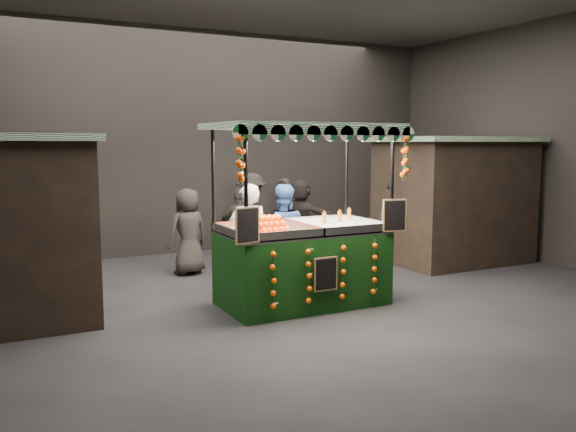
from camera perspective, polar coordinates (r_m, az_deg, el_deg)
name	(u,v)px	position (r m, az deg, el deg)	size (l,w,h in m)	color
ground	(302,302)	(9.33, 1.37, -8.32)	(12.00, 12.00, 0.00)	black
market_hall	(303,82)	(9.05, 1.43, 12.81)	(12.10, 10.10, 5.05)	black
neighbour_stall_right	(453,199)	(12.86, 15.64, 1.58)	(3.00, 2.20, 2.60)	black
juice_stall	(304,250)	(9.03, 1.57, -3.26)	(2.85, 1.68, 2.76)	black
vendor_grey	(249,239)	(9.78, -3.83, -2.18)	(0.73, 0.54, 1.82)	gray
vendor_blue	(282,236)	(10.16, -0.59, -1.92)	(1.03, 0.90, 1.78)	navy
shopper_0	(23,241)	(11.03, -24.18, -2.18)	(0.66, 0.50, 1.65)	black
shopper_1	(396,222)	(12.34, 10.37, -0.59)	(1.05, 1.05, 1.72)	#2E2825
shopper_2	(241,230)	(11.42, -4.54, -1.36)	(0.99, 0.89, 1.62)	#2C2624
shopper_3	(251,215)	(12.82, -3.54, 0.05)	(1.35, 1.06, 1.83)	black
shopper_4	(188,232)	(11.29, -9.61, -1.49)	(0.90, 0.70, 1.63)	black
shopper_5	(300,216)	(13.31, 1.21, -0.02)	(1.29, 1.56, 1.67)	black
shopper_6	(284,213)	(14.09, -0.43, 0.32)	(0.49, 0.66, 1.65)	#2A2422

